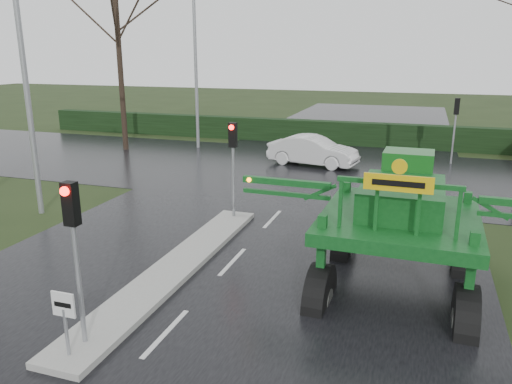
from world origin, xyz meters
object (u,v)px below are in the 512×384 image
(street_light_left_near, at_px, (29,48))
(crop_sprayer, at_px, (325,213))
(white_sedan, at_px, (312,165))
(keep_left_sign, at_px, (64,314))
(street_light_left_far, at_px, (200,50))
(traffic_signal_far, at_px, (456,116))
(traffic_signal_near, at_px, (73,229))
(traffic_signal_mid, at_px, (233,150))

(street_light_left_near, bearing_deg, crop_sprayer, -16.35)
(street_light_left_near, xyz_separation_m, crop_sprayer, (11.04, -3.24, -3.82))
(crop_sprayer, bearing_deg, white_sedan, 104.51)
(keep_left_sign, xyz_separation_m, street_light_left_far, (-6.89, 21.50, 4.93))
(traffic_signal_far, bearing_deg, crop_sprayer, 78.04)
(traffic_signal_far, height_order, street_light_left_near, street_light_left_near)
(street_light_left_far, bearing_deg, white_sedan, -19.63)
(keep_left_sign, bearing_deg, crop_sprayer, 45.79)
(street_light_left_near, distance_m, white_sedan, 14.88)
(keep_left_sign, relative_size, traffic_signal_far, 0.38)
(street_light_left_near, relative_size, street_light_left_far, 1.00)
(traffic_signal_far, height_order, street_light_left_far, street_light_left_far)
(traffic_signal_near, bearing_deg, traffic_signal_far, 69.64)
(street_light_left_far, bearing_deg, street_light_left_near, -90.00)
(crop_sprayer, xyz_separation_m, white_sedan, (-3.39, 14.51, -2.17))
(street_light_left_near, bearing_deg, street_light_left_far, 90.00)
(keep_left_sign, distance_m, crop_sprayer, 6.05)
(traffic_signal_far, distance_m, street_light_left_far, 15.08)
(traffic_signal_mid, bearing_deg, keep_left_sign, -90.00)
(traffic_signal_near, height_order, street_light_left_near, street_light_left_near)
(street_light_left_far, relative_size, crop_sprayer, 1.22)
(traffic_signal_mid, distance_m, street_light_left_near, 7.83)
(keep_left_sign, relative_size, street_light_left_near, 0.14)
(crop_sprayer, height_order, white_sedan, crop_sprayer)
(keep_left_sign, height_order, white_sedan, keep_left_sign)
(traffic_signal_mid, height_order, street_light_left_near, street_light_left_near)
(street_light_left_far, bearing_deg, keep_left_sign, -72.22)
(crop_sprayer, distance_m, white_sedan, 15.06)
(traffic_signal_far, xyz_separation_m, white_sedan, (-7.04, -2.74, -2.59))
(keep_left_sign, height_order, street_light_left_far, street_light_left_far)
(street_light_left_far, xyz_separation_m, crop_sprayer, (11.04, -17.24, -3.82))
(keep_left_sign, xyz_separation_m, traffic_signal_mid, (0.00, 8.99, 1.53))
(traffic_signal_near, bearing_deg, street_light_left_near, 134.53)
(traffic_signal_near, relative_size, traffic_signal_mid, 1.00)
(traffic_signal_mid, height_order, white_sedan, traffic_signal_mid)
(traffic_signal_mid, xyz_separation_m, traffic_signal_far, (7.80, 12.52, 0.00))
(traffic_signal_mid, xyz_separation_m, street_light_left_far, (-6.89, 12.51, 3.40))
(keep_left_sign, height_order, crop_sprayer, crop_sprayer)
(traffic_signal_near, relative_size, white_sedan, 0.74)
(street_light_left_near, distance_m, crop_sprayer, 12.12)
(street_light_left_far, distance_m, white_sedan, 10.10)
(crop_sprayer, bearing_deg, street_light_left_far, 124.01)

